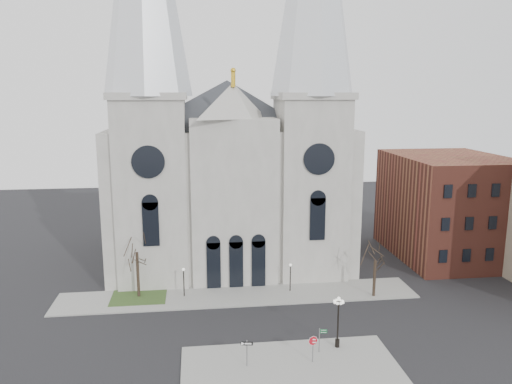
{
  "coord_description": "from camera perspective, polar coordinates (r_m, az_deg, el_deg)",
  "views": [
    {
      "loc": [
        -4.46,
        -41.29,
        22.37
      ],
      "look_at": [
        1.64,
        8.0,
        12.46
      ],
      "focal_mm": 35.0,
      "sensor_mm": 36.0,
      "label": 1
    }
  ],
  "objects": [
    {
      "name": "grass_patch",
      "position": [
        58.13,
        -13.23,
        -11.57
      ],
      "size": [
        6.0,
        5.0,
        0.18
      ],
      "primitive_type": "cube",
      "color": "#2D461E",
      "rests_on": "ground"
    },
    {
      "name": "one_way_sign",
      "position": [
        43.0,
        -1.05,
        -17.47
      ],
      "size": [
        1.01,
        0.18,
        2.31
      ],
      "rotation": [
        0.0,
        0.0,
        -0.14
      ],
      "color": "slate",
      "rests_on": "sidewalk_near"
    },
    {
      "name": "cathedral",
      "position": [
        64.43,
        -3.1,
        7.8
      ],
      "size": [
        33.0,
        26.66,
        54.0
      ],
      "color": "#A19E95",
      "rests_on": "ground"
    },
    {
      "name": "sidewalk_far",
      "position": [
        57.03,
        -2.04,
        -11.75
      ],
      "size": [
        40.0,
        6.0,
        0.14
      ],
      "primitive_type": "cube",
      "color": "gray",
      "rests_on": "ground"
    },
    {
      "name": "tree_left",
      "position": [
        56.26,
        -13.48,
        -6.4
      ],
      "size": [
        3.2,
        3.2,
        7.5
      ],
      "color": "black",
      "rests_on": "ground"
    },
    {
      "name": "bg_building_brick",
      "position": [
        73.69,
        21.03,
        -1.52
      ],
      "size": [
        14.0,
        18.0,
        14.0
      ],
      "primitive_type": "cube",
      "color": "brown",
      "rests_on": "ground"
    },
    {
      "name": "ped_lamp_left",
      "position": [
        56.49,
        -8.27,
        -9.62
      ],
      "size": [
        0.32,
        0.32,
        3.26
      ],
      "color": "black",
      "rests_on": "sidewalk_far"
    },
    {
      "name": "ground",
      "position": [
        47.18,
        -0.82,
        -17.03
      ],
      "size": [
        160.0,
        160.0,
        0.0
      ],
      "primitive_type": "plane",
      "color": "black",
      "rests_on": "ground"
    },
    {
      "name": "ped_lamp_right",
      "position": [
        57.43,
        3.95,
        -9.17
      ],
      "size": [
        0.32,
        0.32,
        3.26
      ],
      "color": "black",
      "rests_on": "sidewalk_far"
    },
    {
      "name": "stop_sign",
      "position": [
        43.75,
        6.53,
        -16.8
      ],
      "size": [
        0.84,
        0.19,
        2.36
      ],
      "rotation": [
        0.0,
        0.0,
        -0.2
      ],
      "color": "slate",
      "rests_on": "sidewalk_near"
    },
    {
      "name": "tree_right",
      "position": [
        56.82,
        13.49,
        -7.41
      ],
      "size": [
        3.2,
        3.2,
        6.0
      ],
      "color": "black",
      "rests_on": "ground"
    },
    {
      "name": "sidewalk_near",
      "position": [
        43.25,
        4.16,
        -19.79
      ],
      "size": [
        18.0,
        10.0,
        0.14
      ],
      "primitive_type": "cube",
      "color": "gray",
      "rests_on": "ground"
    },
    {
      "name": "globe_lamp",
      "position": [
        45.75,
        9.38,
        -13.77
      ],
      "size": [
        1.23,
        1.23,
        4.74
      ],
      "rotation": [
        0.0,
        0.0,
        0.23
      ],
      "color": "black",
      "rests_on": "sidewalk_near"
    },
    {
      "name": "street_name_sign",
      "position": [
        45.47,
        7.36,
        -16.22
      ],
      "size": [
        0.7,
        0.15,
        2.21
      ],
      "rotation": [
        0.0,
        0.0,
        -0.13
      ],
      "color": "slate",
      "rests_on": "sidewalk_near"
    }
  ]
}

